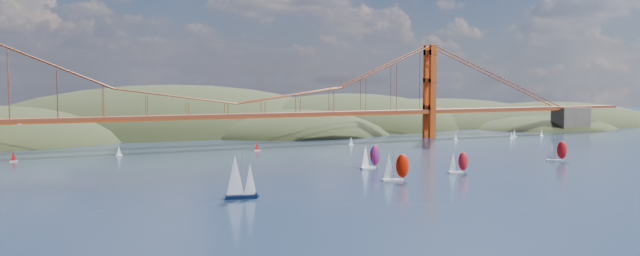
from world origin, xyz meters
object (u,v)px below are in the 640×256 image
object	(u,v)px
racer_0	(395,167)
racer_rwb	(370,156)
racer_1	(458,162)
racer_2	(556,150)
sloop_navy	(240,177)

from	to	relation	value
racer_0	racer_rwb	bearing A→B (deg)	91.89
racer_1	racer_2	bearing A→B (deg)	22.58
racer_2	racer_rwb	distance (m)	83.22
racer_1	racer_2	distance (m)	59.70
sloop_navy	racer_2	size ratio (longest dim) A/B	1.43
racer_rwb	racer_0	bearing A→B (deg)	-111.13
sloop_navy	racer_2	world-z (taller)	sloop_navy
sloop_navy	racer_0	bearing A→B (deg)	16.96
racer_0	racer_1	bearing A→B (deg)	26.14
sloop_navy	racer_0	distance (m)	57.81
racer_0	racer_1	world-z (taller)	racer_0
sloop_navy	racer_0	size ratio (longest dim) A/B	1.33
racer_2	sloop_navy	bearing A→B (deg)	-144.85
racer_0	racer_1	xyz separation A→B (m)	(30.38, 6.00, -0.79)
racer_0	racer_2	bearing A→B (deg)	25.55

